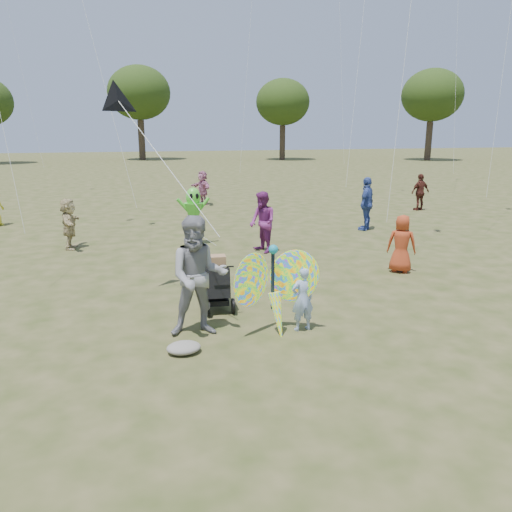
{
  "coord_description": "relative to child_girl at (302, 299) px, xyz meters",
  "views": [
    {
      "loc": [
        -2.88,
        -7.21,
        3.39
      ],
      "look_at": [
        -0.2,
        1.5,
        1.1
      ],
      "focal_mm": 35.0,
      "sensor_mm": 36.0,
      "label": 1
    }
  ],
  "objects": [
    {
      "name": "ground",
      "position": [
        -0.29,
        -0.36,
        -0.58
      ],
      "size": [
        160.0,
        160.0,
        0.0
      ],
      "primitive_type": "plane",
      "color": "#51592B",
      "rests_on": "ground"
    },
    {
      "name": "child_girl",
      "position": [
        0.0,
        0.0,
        0.0
      ],
      "size": [
        0.44,
        0.31,
        1.15
      ],
      "primitive_type": "imported",
      "rotation": [
        0.0,
        0.0,
        3.22
      ],
      "color": "#99B0D9",
      "rests_on": "ground"
    },
    {
      "name": "adult_man",
      "position": [
        -1.74,
        0.36,
        0.45
      ],
      "size": [
        1.1,
        0.91,
        2.06
      ],
      "primitive_type": "imported",
      "rotation": [
        0.0,
        0.0,
        -0.14
      ],
      "color": "gray",
      "rests_on": "ground"
    },
    {
      "name": "grey_bag",
      "position": [
        -2.13,
        -0.32,
        -0.49
      ],
      "size": [
        0.54,
        0.44,
        0.17
      ],
      "primitive_type": "ellipsoid",
      "color": "gray",
      "rests_on": "ground"
    },
    {
      "name": "crowd_a",
      "position": [
        3.73,
        2.74,
        0.14
      ],
      "size": [
        0.83,
        0.77,
        1.43
      ],
      "primitive_type": "imported",
      "rotation": [
        0.0,
        0.0,
        2.53
      ],
      "color": "#A93A1B",
      "rests_on": "ground"
    },
    {
      "name": "crowd_c",
      "position": [
        5.6,
        7.81,
        0.35
      ],
      "size": [
        1.1,
        1.07,
        1.85
      ],
      "primitive_type": "imported",
      "rotation": [
        0.0,
        0.0,
        3.89
      ],
      "color": "#364C95",
      "rests_on": "ground"
    },
    {
      "name": "crowd_d",
      "position": [
        -4.18,
        7.78,
        0.17
      ],
      "size": [
        0.55,
        1.42,
        1.5
      ],
      "primitive_type": "imported",
      "rotation": [
        0.0,
        0.0,
        1.49
      ],
      "color": "tan",
      "rests_on": "ground"
    },
    {
      "name": "crowd_e",
      "position": [
        1.11,
        5.7,
        0.29
      ],
      "size": [
        0.81,
        0.96,
        1.74
      ],
      "primitive_type": "imported",
      "rotation": [
        0.0,
        0.0,
        4.91
      ],
      "color": "#7B2970",
      "rests_on": "ground"
    },
    {
      "name": "crowd_h",
      "position": [
        10.07,
        11.1,
        0.22
      ],
      "size": [
        0.98,
        0.52,
        1.59
      ],
      "primitive_type": "imported",
      "rotation": [
        0.0,
        0.0,
        3.29
      ],
      "color": "#4B2019",
      "rests_on": "ground"
    },
    {
      "name": "crowd_j",
      "position": [
        1.34,
        15.65,
        0.21
      ],
      "size": [
        0.95,
        1.54,
        1.58
      ],
      "primitive_type": "imported",
      "rotation": [
        0.0,
        0.0,
        5.07
      ],
      "color": "#AE6386",
      "rests_on": "ground"
    },
    {
      "name": "jogging_stroller",
      "position": [
        -1.19,
        1.53,
        0.04
      ],
      "size": [
        0.57,
        1.09,
        1.09
      ],
      "rotation": [
        0.0,
        0.0,
        -0.13
      ],
      "color": "black",
      "rests_on": "ground"
    },
    {
      "name": "butterfly_kite",
      "position": [
        -0.51,
        0.01,
        0.21
      ],
      "size": [
        1.74,
        0.75,
        1.76
      ],
      "color": "#E85424",
      "rests_on": "ground"
    },
    {
      "name": "delta_kite_rig",
      "position": [
        -2.75,
        2.75,
        3.36
      ],
      "size": [
        1.88,
        2.64,
        2.72
      ],
      "color": "black",
      "rests_on": "ground"
    },
    {
      "name": "alien_kite",
      "position": [
        -0.57,
        7.32,
        0.39
      ],
      "size": [
        1.12,
        0.69,
        1.74
      ],
      "color": "#4BCC30",
      "rests_on": "ground"
    },
    {
      "name": "tree_line",
      "position": [
        3.38,
        44.63,
        6.29
      ],
      "size": [
        91.78,
        33.6,
        10.79
      ],
      "color": "#3A2D21",
      "rests_on": "ground"
    }
  ]
}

